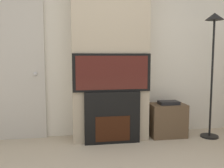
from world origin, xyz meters
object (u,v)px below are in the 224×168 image
Objects in this scene: television at (112,73)px; media_stand at (167,120)px; floor_lamp at (213,47)px; fireplace at (112,117)px.

media_stand is at bearing 9.48° from television.
floor_lamp is (1.49, -0.00, 0.35)m from television.
fireplace is 1.41× the size of media_stand.
television is at bearing -90.00° from fireplace.
television is 1.15m from media_stand.
television is 0.59× the size of floor_lamp.
media_stand is (0.88, 0.15, -0.73)m from television.
floor_lamp is 1.26m from media_stand.
fireplace is 0.89m from media_stand.
fireplace is at bearing 179.90° from floor_lamp.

